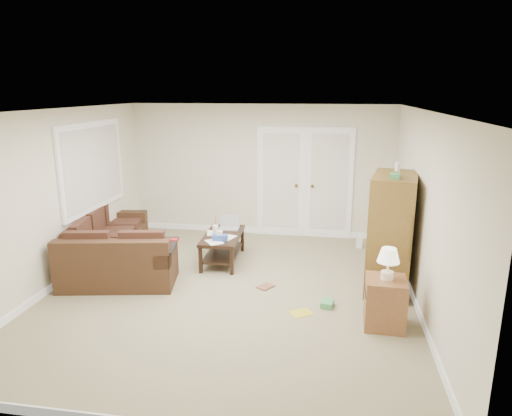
% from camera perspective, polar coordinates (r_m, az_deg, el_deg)
% --- Properties ---
extents(floor, '(5.50, 5.50, 0.00)m').
position_cam_1_polar(floor, '(6.52, -3.26, -10.41)').
color(floor, gray).
rests_on(floor, ground).
extents(ceiling, '(5.00, 5.50, 0.02)m').
position_cam_1_polar(ceiling, '(5.92, -3.61, 12.11)').
color(ceiling, white).
rests_on(ceiling, wall_back).
extents(wall_left, '(0.02, 5.50, 2.50)m').
position_cam_1_polar(wall_left, '(7.07, -23.60, 1.08)').
color(wall_left, silver).
rests_on(wall_left, floor).
extents(wall_right, '(0.02, 5.50, 2.50)m').
position_cam_1_polar(wall_right, '(6.07, 20.26, -0.67)').
color(wall_right, silver).
rests_on(wall_right, floor).
extents(wall_back, '(5.00, 0.02, 2.50)m').
position_cam_1_polar(wall_back, '(8.74, 0.54, 4.69)').
color(wall_back, silver).
rests_on(wall_back, floor).
extents(wall_front, '(5.00, 0.02, 2.50)m').
position_cam_1_polar(wall_front, '(3.62, -13.18, -10.39)').
color(wall_front, silver).
rests_on(wall_front, floor).
extents(baseboards, '(5.00, 5.50, 0.10)m').
position_cam_1_polar(baseboards, '(6.50, -3.26, -10.01)').
color(baseboards, silver).
rests_on(baseboards, floor).
extents(french_doors, '(1.80, 0.05, 2.13)m').
position_cam_1_polar(french_doors, '(8.66, 6.07, 3.07)').
color(french_doors, silver).
rests_on(french_doors, floor).
extents(window_left, '(0.05, 1.92, 1.42)m').
position_cam_1_polar(window_left, '(7.84, -19.70, 4.91)').
color(window_left, silver).
rests_on(window_left, wall_left).
extents(sectional_sofa, '(2.06, 2.57, 0.76)m').
position_cam_1_polar(sectional_sofa, '(7.53, -17.40, -5.15)').
color(sectional_sofa, '#432B1A').
rests_on(sectional_sofa, floor).
extents(coffee_table, '(0.62, 1.17, 0.78)m').
position_cam_1_polar(coffee_table, '(7.54, -4.12, -4.80)').
color(coffee_table, black).
rests_on(coffee_table, floor).
extents(tv_armoire, '(0.74, 1.12, 1.77)m').
position_cam_1_polar(tv_armoire, '(6.60, 16.54, -2.96)').
color(tv_armoire, brown).
rests_on(tv_armoire, floor).
extents(side_cabinet, '(0.48, 0.48, 0.99)m').
position_cam_1_polar(side_cabinet, '(5.71, 15.86, -10.84)').
color(side_cabinet, brown).
rests_on(side_cabinet, floor).
extents(space_heater, '(0.12, 0.10, 0.27)m').
position_cam_1_polar(space_heater, '(8.38, 12.81, -4.00)').
color(space_heater, white).
rests_on(space_heater, floor).
extents(floor_magazine, '(0.34, 0.32, 0.01)m').
position_cam_1_polar(floor_magazine, '(5.97, 5.66, -12.93)').
color(floor_magazine, gold).
rests_on(floor_magazine, floor).
extents(floor_greenbox, '(0.18, 0.22, 0.08)m').
position_cam_1_polar(floor_greenbox, '(6.16, 8.89, -11.74)').
color(floor_greenbox, '#459959').
rests_on(floor_greenbox, floor).
extents(floor_book, '(0.27, 0.29, 0.02)m').
position_cam_1_polar(floor_book, '(6.70, 0.65, -9.59)').
color(floor_book, brown).
rests_on(floor_book, floor).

